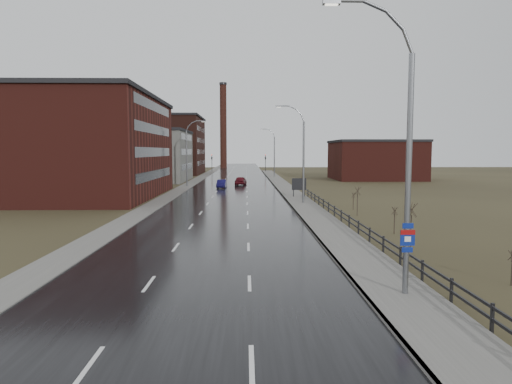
{
  "coord_description": "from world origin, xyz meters",
  "views": [
    {
      "loc": [
        2.15,
        -16.48,
        6.1
      ],
      "look_at": [
        2.92,
        18.18,
        3.0
      ],
      "focal_mm": 32.0,
      "sensor_mm": 36.0,
      "label": 1
    }
  ],
  "objects_px": {
    "car_near": "(222,184)",
    "streetlight_main": "(401,152)",
    "car_far": "(241,181)",
    "billboard": "(299,185)"
  },
  "relations": [
    {
      "from": "streetlight_main",
      "to": "car_far",
      "type": "distance_m",
      "value": 64.18
    },
    {
      "from": "car_near",
      "to": "car_far",
      "type": "relative_size",
      "value": 0.9
    },
    {
      "from": "billboard",
      "to": "car_near",
      "type": "bearing_deg",
      "value": 124.21
    },
    {
      "from": "car_near",
      "to": "streetlight_main",
      "type": "bearing_deg",
      "value": -77.98
    },
    {
      "from": "billboard",
      "to": "car_near",
      "type": "distance_m",
      "value": 19.56
    },
    {
      "from": "billboard",
      "to": "streetlight_main",
      "type": "bearing_deg",
      "value": -90.88
    },
    {
      "from": "billboard",
      "to": "car_near",
      "type": "height_order",
      "value": "billboard"
    },
    {
      "from": "car_far",
      "to": "streetlight_main",
      "type": "bearing_deg",
      "value": 102.53
    },
    {
      "from": "billboard",
      "to": "car_far",
      "type": "bearing_deg",
      "value": 109.18
    },
    {
      "from": "billboard",
      "to": "car_far",
      "type": "distance_m",
      "value": 24.04
    }
  ]
}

